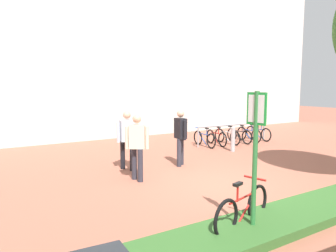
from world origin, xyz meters
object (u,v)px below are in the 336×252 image
object	(u,v)px
bike_at_sign	(243,209)
person_suited_dark	(180,134)
person_shirt_white	(127,137)
person_shirt_blue	(137,143)
bike_rack_cluster	(233,135)
parking_sign_post	(256,142)
bollard_steel	(233,140)

from	to	relation	value
bike_at_sign	person_suited_dark	bearing A→B (deg)	69.60
person_shirt_white	person_shirt_blue	bearing A→B (deg)	-102.08
bike_rack_cluster	person_suited_dark	xyz separation A→B (m)	(-4.13, -2.07, 0.64)
person_shirt_blue	bike_at_sign	bearing A→B (deg)	-85.78
bike_at_sign	person_suited_dark	distance (m)	4.58
parking_sign_post	bike_rack_cluster	size ratio (longest dim) A/B	0.63
person_shirt_white	person_suited_dark	xyz separation A→B (m)	(1.60, -0.40, 0.00)
person_shirt_white	bike_at_sign	bearing A→B (deg)	-89.78
parking_sign_post	bike_rack_cluster	bearing A→B (deg)	48.93
bollard_steel	bike_rack_cluster	bearing A→B (deg)	46.57
person_shirt_white	person_suited_dark	size ratio (longest dim) A/B	1.00
parking_sign_post	person_shirt_white	xyz separation A→B (m)	(-0.02, 4.89, -0.57)
person_shirt_white	person_suited_dark	bearing A→B (deg)	-14.13
bike_at_sign	person_shirt_blue	size ratio (longest dim) A/B	0.95
bike_at_sign	bike_rack_cluster	distance (m)	8.52
bike_at_sign	person_suited_dark	world-z (taller)	person_suited_dark
bike_rack_cluster	person_suited_dark	distance (m)	4.67
bollard_steel	person_suited_dark	bearing A→B (deg)	-165.26
parking_sign_post	person_shirt_blue	xyz separation A→B (m)	(-0.26, 3.76, -0.57)
parking_sign_post	person_suited_dark	size ratio (longest dim) A/B	1.38
bike_at_sign	bike_rack_cluster	bearing A→B (deg)	47.90
bike_at_sign	parking_sign_post	bearing A→B (deg)	-90.09
bike_rack_cluster	bollard_steel	xyz separation A→B (m)	(-1.24, -1.31, 0.10)
bollard_steel	person_shirt_blue	distance (m)	4.99
parking_sign_post	bike_rack_cluster	world-z (taller)	parking_sign_post
bike_rack_cluster	person_shirt_blue	xyz separation A→B (m)	(-5.98, -2.80, 0.64)
parking_sign_post	person_shirt_white	world-z (taller)	parking_sign_post
person_suited_dark	bollard_steel	bearing A→B (deg)	14.74
bike_rack_cluster	person_shirt_white	size ratio (longest dim) A/B	2.19
bike_rack_cluster	person_shirt_white	bearing A→B (deg)	-163.78
bollard_steel	person_suited_dark	xyz separation A→B (m)	(-2.89, -0.76, 0.53)
parking_sign_post	bike_at_sign	size ratio (longest dim) A/B	1.44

